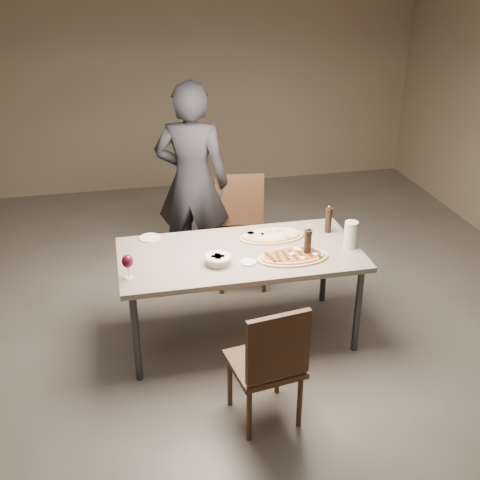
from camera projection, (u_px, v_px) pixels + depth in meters
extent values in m
plane|color=#5F5852|center=(240.00, 335.00, 4.81)|extent=(7.00, 7.00, 0.00)
plane|color=gray|center=(178.00, 76.00, 7.27)|extent=(6.00, 0.00, 6.00)
cube|color=gray|center=(240.00, 254.00, 4.49)|extent=(1.80, 0.90, 0.04)
cylinder|color=#333335|center=(136.00, 338.00, 4.17)|extent=(0.05, 0.05, 0.71)
cylinder|color=#333335|center=(358.00, 310.00, 4.49)|extent=(0.05, 0.05, 0.71)
cylinder|color=#333335|center=(130.00, 285.00, 4.82)|extent=(0.05, 0.05, 0.71)
cylinder|color=#333335|center=(324.00, 265.00, 5.14)|extent=(0.05, 0.05, 0.71)
ellipsoid|color=white|center=(298.00, 249.00, 4.44)|extent=(0.05, 0.05, 0.01)
ellipsoid|color=white|center=(308.00, 248.00, 4.45)|extent=(0.05, 0.05, 0.01)
ellipsoid|color=white|center=(303.00, 257.00, 4.32)|extent=(0.05, 0.05, 0.01)
ellipsoid|color=white|center=(292.00, 253.00, 4.38)|extent=(0.05, 0.05, 0.01)
ellipsoid|color=white|center=(315.00, 254.00, 4.37)|extent=(0.05, 0.05, 0.01)
ellipsoid|color=white|center=(296.00, 248.00, 4.45)|extent=(0.05, 0.05, 0.01)
cube|color=#233315|center=(270.00, 257.00, 4.33)|extent=(0.05, 0.15, 0.01)
cube|color=#233315|center=(278.00, 256.00, 4.34)|extent=(0.03, 0.15, 0.01)
cube|color=#233315|center=(285.00, 255.00, 4.36)|extent=(0.02, 0.15, 0.01)
cube|color=#233315|center=(293.00, 254.00, 4.37)|extent=(0.04, 0.15, 0.01)
cube|color=#233315|center=(301.00, 254.00, 4.37)|extent=(0.04, 0.15, 0.01)
cube|color=#233315|center=(307.00, 252.00, 4.41)|extent=(0.04, 0.15, 0.01)
cube|color=#233315|center=(316.00, 252.00, 4.40)|extent=(0.04, 0.15, 0.01)
cylinder|color=tan|center=(253.00, 236.00, 4.65)|extent=(0.06, 0.06, 0.00)
cylinder|color=tan|center=(286.00, 236.00, 4.65)|extent=(0.06, 0.06, 0.00)
cylinder|color=tan|center=(251.00, 233.00, 4.70)|extent=(0.06, 0.06, 0.00)
cylinder|color=tan|center=(265.00, 234.00, 4.68)|extent=(0.06, 0.06, 0.00)
cylinder|color=tan|center=(251.00, 233.00, 4.70)|extent=(0.06, 0.06, 0.00)
cylinder|color=tan|center=(260.00, 234.00, 4.68)|extent=(0.06, 0.06, 0.00)
cylinder|color=tan|center=(279.00, 230.00, 4.74)|extent=(0.06, 0.06, 0.00)
cylinder|color=tan|center=(270.00, 232.00, 4.72)|extent=(0.06, 0.06, 0.00)
cylinder|color=beige|center=(218.00, 260.00, 4.30)|extent=(0.17, 0.17, 0.07)
torus|color=beige|center=(218.00, 257.00, 4.29)|extent=(0.20, 0.20, 0.03)
cube|color=#9F6740|center=(221.00, 258.00, 4.29)|extent=(0.06, 0.06, 0.04)
cube|color=#9F6740|center=(217.00, 257.00, 4.31)|extent=(0.06, 0.06, 0.04)
cube|color=#9F6740|center=(215.00, 259.00, 4.28)|extent=(0.06, 0.06, 0.04)
cube|color=#9F6740|center=(218.00, 260.00, 4.27)|extent=(0.06, 0.06, 0.04)
cylinder|color=white|center=(248.00, 262.00, 4.32)|extent=(0.12, 0.12, 0.01)
cylinder|color=#ACA33F|center=(248.00, 262.00, 4.32)|extent=(0.08, 0.08, 0.00)
cylinder|color=black|center=(328.00, 221.00, 4.76)|extent=(0.05, 0.05, 0.18)
cylinder|color=black|center=(329.00, 209.00, 4.72)|extent=(0.06, 0.06, 0.02)
sphere|color=gold|center=(329.00, 207.00, 4.71)|extent=(0.02, 0.02, 0.02)
cylinder|color=black|center=(308.00, 245.00, 4.38)|extent=(0.05, 0.05, 0.19)
cylinder|color=black|center=(308.00, 232.00, 4.33)|extent=(0.06, 0.06, 0.02)
sphere|color=gold|center=(309.00, 229.00, 4.32)|extent=(0.02, 0.02, 0.02)
cylinder|color=silver|center=(351.00, 235.00, 4.51)|extent=(0.10, 0.10, 0.21)
cylinder|color=silver|center=(129.00, 278.00, 4.13)|extent=(0.07, 0.07, 0.01)
cylinder|color=silver|center=(128.00, 272.00, 4.11)|extent=(0.01, 0.01, 0.08)
ellipsoid|color=#4C0A1E|center=(127.00, 261.00, 4.07)|extent=(0.08, 0.08, 0.10)
cylinder|color=white|center=(150.00, 238.00, 4.69)|extent=(0.16, 0.16, 0.01)
cube|color=#412A1B|center=(265.00, 364.00, 3.81)|extent=(0.48, 0.48, 0.04)
cylinder|color=#412A1B|center=(249.00, 415.00, 3.71)|extent=(0.03, 0.03, 0.39)
cylinder|color=#412A1B|center=(300.00, 401.00, 3.82)|extent=(0.03, 0.03, 0.39)
cylinder|color=#412A1B|center=(230.00, 381.00, 4.00)|extent=(0.03, 0.03, 0.39)
cylinder|color=#412A1B|center=(277.00, 369.00, 4.11)|extent=(0.03, 0.03, 0.39)
cube|color=#412A1B|center=(278.00, 347.00, 3.54)|extent=(0.41, 0.10, 0.44)
cube|color=#412A1B|center=(241.00, 238.00, 5.38)|extent=(0.52, 0.52, 0.04)
cylinder|color=#412A1B|center=(260.00, 251.00, 5.67)|extent=(0.04, 0.04, 0.43)
cylinder|color=#412A1B|center=(220.00, 253.00, 5.64)|extent=(0.04, 0.04, 0.43)
cylinder|color=#412A1B|center=(264.00, 271.00, 5.33)|extent=(0.04, 0.04, 0.43)
cylinder|color=#412A1B|center=(222.00, 272.00, 5.30)|extent=(0.04, 0.04, 0.43)
cube|color=#412A1B|center=(239.00, 200.00, 5.45)|extent=(0.44, 0.10, 0.48)
imported|color=black|center=(192.00, 183.00, 5.35)|extent=(0.78, 0.64, 1.82)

